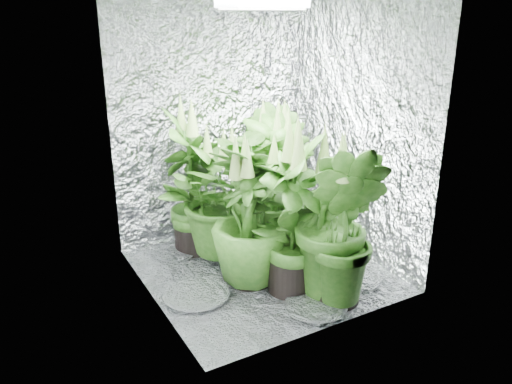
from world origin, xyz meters
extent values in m
plane|color=silver|center=(0.00, 0.00, 0.00)|extent=(1.60, 1.60, 0.00)
cube|color=silver|center=(0.00, 0.80, 1.00)|extent=(1.60, 0.02, 2.00)
cube|color=silver|center=(0.00, -0.80, 1.00)|extent=(1.60, 0.02, 2.00)
cube|color=silver|center=(-0.80, 0.00, 1.00)|extent=(0.02, 1.60, 2.00)
cube|color=silver|center=(0.80, 0.00, 1.00)|extent=(0.02, 1.60, 2.00)
cube|color=gray|center=(0.00, 0.00, 1.83)|extent=(0.50, 0.30, 0.08)
cube|color=white|center=(0.00, 0.00, 1.79)|extent=(0.46, 0.26, 0.01)
cylinder|color=black|center=(-0.10, 0.38, 0.12)|extent=(0.28, 0.28, 0.25)
cylinder|color=#422411|center=(-0.10, 0.38, 0.23)|extent=(0.25, 0.25, 0.03)
imported|color=#16410D|center=(-0.10, 0.38, 0.49)|extent=(0.93, 0.93, 0.93)
cone|color=olive|center=(-0.10, 0.38, 0.90)|extent=(0.09, 0.09, 0.25)
cylinder|color=black|center=(-0.29, 0.55, 0.13)|extent=(0.29, 0.29, 0.26)
cylinder|color=#422411|center=(-0.29, 0.55, 0.25)|extent=(0.27, 0.27, 0.03)
imported|color=#16410D|center=(-0.29, 0.55, 0.58)|extent=(0.80, 0.80, 1.09)
cone|color=olive|center=(-0.29, 0.55, 1.06)|extent=(0.09, 0.09, 0.26)
cylinder|color=black|center=(0.38, 0.54, 0.12)|extent=(0.27, 0.27, 0.24)
cylinder|color=#422411|center=(0.38, 0.54, 0.22)|extent=(0.25, 0.25, 0.03)
imported|color=#16410D|center=(0.38, 0.54, 0.55)|extent=(0.61, 0.61, 1.05)
cone|color=olive|center=(0.38, 0.54, 1.02)|extent=(0.09, 0.09, 0.24)
cylinder|color=black|center=(-0.14, -0.09, 0.13)|extent=(0.30, 0.30, 0.27)
cylinder|color=#422411|center=(-0.14, -0.09, 0.25)|extent=(0.27, 0.27, 0.03)
imported|color=#16410D|center=(-0.14, -0.09, 0.51)|extent=(0.74, 0.74, 0.95)
cone|color=olive|center=(-0.14, -0.09, 0.92)|extent=(0.10, 0.10, 0.27)
cylinder|color=black|center=(0.13, -0.07, 0.12)|extent=(0.27, 0.27, 0.24)
cylinder|color=#422411|center=(0.13, -0.07, 0.23)|extent=(0.25, 0.25, 0.03)
imported|color=#16410D|center=(0.13, -0.07, 0.51)|extent=(1.01, 1.01, 0.96)
cone|color=olive|center=(0.13, -0.07, 0.93)|extent=(0.09, 0.09, 0.24)
cylinder|color=black|center=(0.04, -0.33, 0.14)|extent=(0.32, 0.32, 0.28)
cylinder|color=#422411|center=(0.04, -0.33, 0.27)|extent=(0.29, 0.29, 0.03)
imported|color=#16410D|center=(0.04, -0.33, 0.56)|extent=(0.78, 0.78, 1.06)
cone|color=olive|center=(0.04, -0.33, 1.03)|extent=(0.10, 0.10, 0.28)
cylinder|color=black|center=(0.22, -0.57, 0.14)|extent=(0.31, 0.31, 0.28)
cylinder|color=#422411|center=(0.22, -0.57, 0.26)|extent=(0.29, 0.29, 0.03)
imported|color=#16410D|center=(0.22, -0.57, 0.55)|extent=(0.77, 0.77, 1.03)
cone|color=olive|center=(0.22, -0.57, 1.00)|extent=(0.10, 0.10, 0.28)
cylinder|color=black|center=(0.20, 0.18, 0.14)|extent=(0.31, 0.31, 0.28)
cylinder|color=#422411|center=(0.20, 0.18, 0.26)|extent=(0.29, 0.29, 0.03)
imported|color=#16410D|center=(0.20, 0.18, 0.55)|extent=(0.70, 0.70, 1.04)
cone|color=olive|center=(0.20, 0.18, 1.00)|extent=(0.10, 0.10, 0.28)
cylinder|color=black|center=(0.63, 0.45, 0.04)|extent=(0.14, 0.14, 0.08)
cylinder|color=black|center=(0.63, 0.45, 0.20)|extent=(0.13, 0.13, 0.10)
cylinder|color=#4C4C51|center=(0.58, 0.43, 0.20)|extent=(0.14, 0.28, 0.30)
torus|color=#4C4C51|center=(0.58, 0.43, 0.20)|extent=(0.14, 0.29, 0.31)
cube|color=white|center=(0.29, -0.60, 0.30)|extent=(0.06, 0.03, 0.09)
camera|label=1|loc=(-1.62, -2.78, 1.75)|focal=35.00mm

